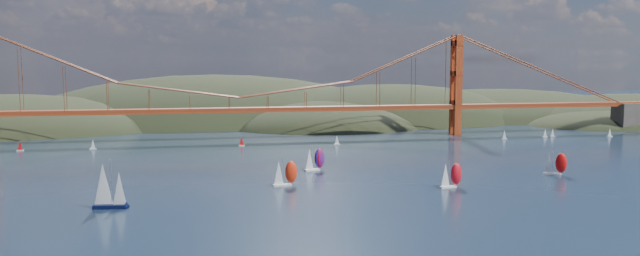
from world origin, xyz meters
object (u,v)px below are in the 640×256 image
object	(u,v)px
racer_1	(451,175)
racer_2	(555,163)
racer_0	(285,173)
sloop_navy	(108,186)
racer_rwb	(314,159)

from	to	relation	value
racer_1	racer_2	xyz separation A→B (m)	(46.18, 14.06, 0.03)
racer_1	racer_0	bearing A→B (deg)	155.71
sloop_navy	racer_rwb	world-z (taller)	sloop_navy
racer_0	racer_2	world-z (taller)	racer_0
racer_rwb	racer_0	bearing A→B (deg)	-136.47
sloop_navy	racer_rwb	xyz separation A→B (m)	(67.98, 47.28, -1.85)
sloop_navy	racer_1	distance (m)	105.91
racer_0	racer_rwb	xyz separation A→B (m)	(14.98, 26.19, 0.02)
racer_1	racer_2	distance (m)	48.27
racer_2	racer_0	bearing A→B (deg)	-151.34
racer_0	racer_1	world-z (taller)	racer_0
racer_2	racer_1	bearing A→B (deg)	-134.70
sloop_navy	racer_2	world-z (taller)	sloop_navy
racer_1	racer_rwb	size ratio (longest dim) A/B	0.97
racer_1	racer_2	world-z (taller)	racer_2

